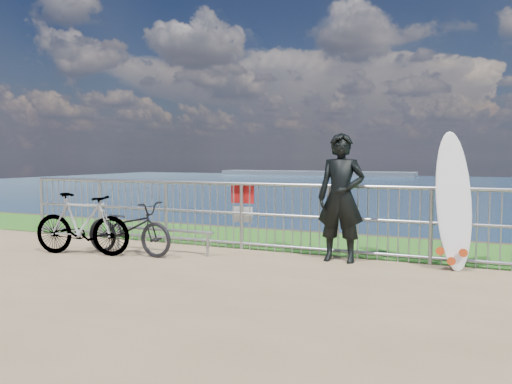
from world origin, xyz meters
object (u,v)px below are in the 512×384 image
at_px(surfboard, 454,205).
at_px(surfer, 341,198).
at_px(bicycle_far, 82,224).
at_px(bicycle_near, 129,228).

bearing_deg(surfboard, surfer, -174.95).
bearing_deg(bicycle_far, surfboard, -87.14).
bearing_deg(bicycle_near, surfboard, -76.33).
height_order(surfboard, bicycle_near, surfboard).
height_order(surfer, bicycle_far, surfer).
bearing_deg(surfer, bicycle_near, -166.25).
xyz_separation_m(surfer, surfboard, (1.54, 0.14, -0.07)).
relative_size(surfboard, bicycle_far, 1.17).
xyz_separation_m(bicycle_near, bicycle_far, (-0.66, -0.31, 0.07)).
distance_m(surfer, bicycle_far, 4.05).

